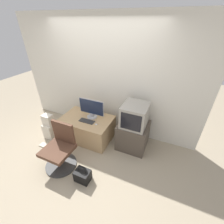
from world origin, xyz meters
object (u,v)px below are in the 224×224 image
Objects in this scene: main_monitor at (92,109)px; keyboard at (87,121)px; crt_tv at (135,115)px; book at (45,145)px; cardboard_box_lower at (51,130)px; mouse at (96,124)px; office_chair at (60,150)px; handbag at (83,176)px.

main_monitor is 0.30m from keyboard.
book is (-1.81, -0.80, -0.81)m from crt_tv.
main_monitor is 1.17m from cardboard_box_lower.
office_chair is at bearing -114.87° from mouse.
mouse reaches higher than book.
handbag is 1.35× the size of book.
keyboard is 1.13m from handbag.
office_chair is 2.47× the size of cardboard_box_lower.
crt_tv is 1.47m from handbag.
crt_tv is 0.61× the size of office_chair.
main_monitor is at bearing 84.61° from keyboard.
book is at bearing -152.10° from mouse.
crt_tv reaches higher than handbag.
main_monitor reaches higher than keyboard.
book is (-1.26, 0.36, -0.10)m from handbag.
office_chair is (-1.11, -1.01, -0.46)m from crt_tv.
main_monitor is at bearing 134.81° from mouse.
book is at bearing -156.17° from crt_tv.
cardboard_box_lower is (-0.79, 0.54, -0.19)m from office_chair.
handbag is (-0.54, -1.16, -0.71)m from crt_tv.
office_chair is (-0.36, -0.77, -0.18)m from mouse.
keyboard is at bearing -168.06° from crt_tv.
crt_tv is 2.06m from cardboard_box_lower.
main_monitor reaches higher than office_chair.
cardboard_box_lower is 1.52× the size of book.
office_chair is at bearing -34.52° from cardboard_box_lower.
main_monitor is 1.91× the size of handbag.
book is at bearing -74.08° from cardboard_box_lower.
office_chair is at bearing -97.18° from main_monitor.
keyboard reaches higher than handbag.
crt_tv is at bearing 17.71° from mouse.
crt_tv is at bearing 42.21° from office_chair.
cardboard_box_lower is at bearing -169.04° from mouse.
cardboard_box_lower is (-0.92, -0.45, -0.57)m from main_monitor.
handbag is at bearing -68.97° from main_monitor.
mouse is 1.03m from handbag.
cardboard_box_lower is at bearing 105.92° from book.
keyboard is at bearing 82.37° from office_chair.
book is at bearing -136.21° from main_monitor.
handbag reaches higher than book.
main_monitor is 1.39m from handbag.
main_monitor is at bearing 82.82° from office_chair.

